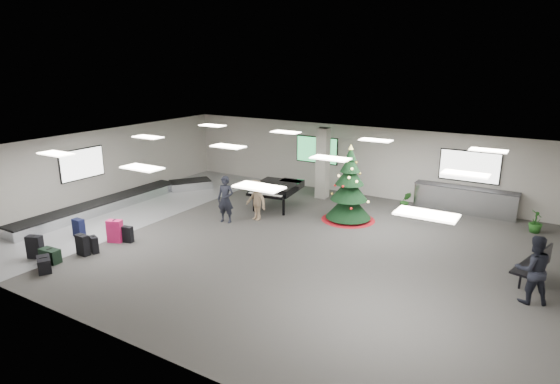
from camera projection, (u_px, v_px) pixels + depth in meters
The scene contains 20 objects.
ground at pixel (276, 240), 16.41m from camera, with size 18.00×18.00×0.00m, color #3D3B38.
room_envelope at pixel (277, 170), 16.52m from camera, with size 18.02×14.02×3.21m.
baggage_carousel at pixel (121, 201), 20.21m from camera, with size 2.28×9.71×0.43m.
service_counter at pixel (464, 200), 19.22m from camera, with size 4.05×0.65×1.08m.
suitcase_0 at pixel (35, 247), 14.84m from camera, with size 0.54×0.43×0.76m.
suitcase_1 at pixel (83, 245), 15.08m from camera, with size 0.45×0.25×0.70m.
pink_suitcase at pixel (115, 231), 16.14m from camera, with size 0.57×0.44×0.81m.
suitcase_3 at pixel (128, 234), 16.16m from camera, with size 0.41×0.28×0.58m.
navy_suitcase at pixel (79, 228), 16.64m from camera, with size 0.43×0.25×0.67m.
green_duffel at pixel (50, 256), 14.55m from camera, with size 0.68×0.38×0.46m.
suitcase_7 at pixel (94, 245), 15.28m from camera, with size 0.43×0.32×0.57m.
black_duffel at pixel (44, 264), 13.94m from camera, with size 0.74×0.63×0.45m.
christmas_tree at pixel (349, 195), 18.22m from camera, with size 2.12×2.12×3.02m.
grand_piano at pixel (276, 188), 19.67m from camera, with size 1.98×2.41×1.26m.
bench at pixel (535, 263), 13.15m from camera, with size 0.96×1.70×1.02m.
traveler_a at pixel (226, 199), 17.99m from camera, with size 0.67×0.44×1.83m, color black.
traveler_b at pixel (256, 200), 18.30m from camera, with size 1.04×0.60×1.61m, color #8D7357.
traveler_bench at pixel (533, 269), 11.97m from camera, with size 0.90×0.70×1.84m, color black.
potted_plant_left at pixel (406, 201), 19.55m from camera, with size 0.45×0.36×0.81m, color #163A12.
potted_plant_right at pixel (536, 222), 17.02m from camera, with size 0.47×0.47×0.84m, color #163A12.
Camera 1 is at (8.10, -13.02, 6.09)m, focal length 30.00 mm.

